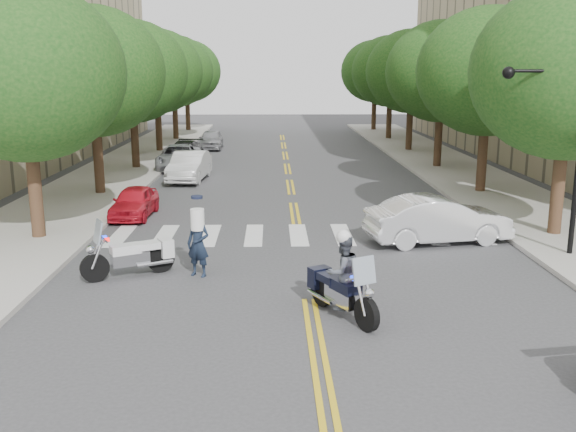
{
  "coord_description": "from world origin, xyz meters",
  "views": [
    {
      "loc": [
        -0.92,
        -15.18,
        5.6
      ],
      "look_at": [
        -0.43,
        3.77,
        1.3
      ],
      "focal_mm": 40.0,
      "sensor_mm": 36.0,
      "label": 1
    }
  ],
  "objects_px": {
    "motorcycle_police": "(341,278)",
    "convertible": "(438,220)",
    "officer_standing": "(198,244)",
    "motorcycle_parked": "(136,255)"
  },
  "relations": [
    {
      "from": "motorcycle_parked",
      "to": "officer_standing",
      "type": "height_order",
      "value": "officer_standing"
    },
    {
      "from": "motorcycle_police",
      "to": "officer_standing",
      "type": "distance_m",
      "value": 4.78
    },
    {
      "from": "motorcycle_police",
      "to": "motorcycle_parked",
      "type": "distance_m",
      "value": 6.26
    },
    {
      "from": "officer_standing",
      "to": "convertible",
      "type": "bearing_deg",
      "value": 48.56
    },
    {
      "from": "motorcycle_police",
      "to": "officer_standing",
      "type": "height_order",
      "value": "motorcycle_police"
    },
    {
      "from": "motorcycle_police",
      "to": "convertible",
      "type": "height_order",
      "value": "motorcycle_police"
    },
    {
      "from": "motorcycle_parked",
      "to": "officer_standing",
      "type": "bearing_deg",
      "value": -120.51
    },
    {
      "from": "motorcycle_police",
      "to": "motorcycle_parked",
      "type": "relative_size",
      "value": 0.98
    },
    {
      "from": "convertible",
      "to": "motorcycle_police",
      "type": "bearing_deg",
      "value": 138.59
    },
    {
      "from": "officer_standing",
      "to": "convertible",
      "type": "height_order",
      "value": "officer_standing"
    }
  ]
}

